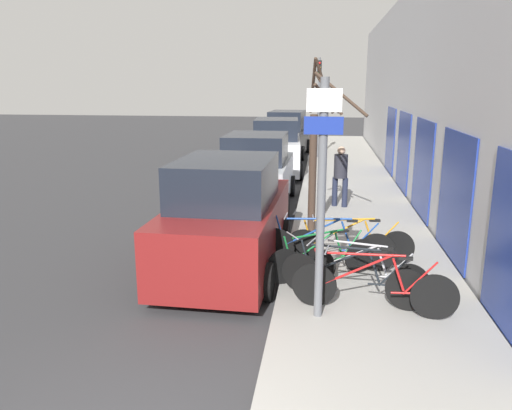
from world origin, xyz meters
The scene contains 17 objects.
ground_plane centered at (0.00, 11.20, 0.00)m, with size 80.00×80.00×0.00m, color #333335.
sidewalk_curb centered at (2.60, 14.00, 0.07)m, with size 3.20×32.00×0.15m.
building_facade centered at (4.35, 13.91, 3.21)m, with size 0.23×32.00×6.50m.
signpost centered at (1.67, 3.38, 1.99)m, with size 0.53×0.14×3.44m.
bicycle_0 centered at (2.47, 3.60, 0.55)m, with size 2.43×0.48×0.95m.
bicycle_1 centered at (2.19, 3.98, 0.54)m, with size 2.26×0.77×0.91m.
bicycle_2 centered at (2.38, 4.40, 0.52)m, with size 2.03×0.87×0.85m.
bicycle_3 centered at (1.74, 4.89, 0.52)m, with size 1.90×1.05×0.87m.
bicycle_4 centered at (1.77, 5.39, 0.57)m, with size 2.58×0.44×0.99m.
bicycle_5 centered at (2.23, 5.68, 0.54)m, with size 2.43×0.44×0.91m.
parked_car_0 centered at (-0.10, 5.55, 0.99)m, with size 2.19×4.61×2.16m.
parked_car_1 centered at (-0.23, 10.77, 0.96)m, with size 2.08×4.24×2.11m.
parked_car_2 centered at (-0.16, 16.10, 1.00)m, with size 2.24×4.41×2.18m.
parked_car_3 centered at (-0.11, 21.24, 1.00)m, with size 2.18×4.83×2.21m.
pedestrian_near centered at (2.17, 10.30, 1.12)m, with size 0.43×0.37×1.68m.
street_tree centered at (1.53, 7.81, 2.03)m, with size 1.30×1.60×3.91m.
traffic_light centered at (1.39, 20.02, 3.03)m, with size 0.20×0.30×4.50m.
Camera 1 is at (1.68, -3.49, 3.50)m, focal length 35.00 mm.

